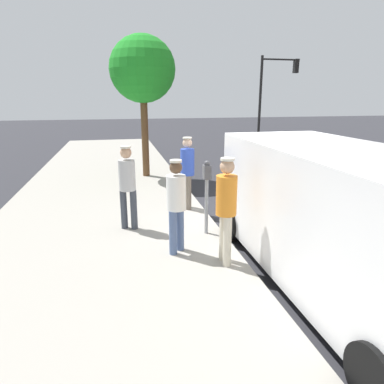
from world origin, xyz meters
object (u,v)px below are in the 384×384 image
at_px(pedestrian_in_white, 176,201).
at_px(pedestrian_in_blue, 187,168).
at_px(parked_van, 341,216).
at_px(traffic_light_corner, 274,86).
at_px(pedestrian_in_gray, 127,182).
at_px(parking_meter_near, 207,185).
at_px(street_tree, 143,70).
at_px(pedestrian_in_orange, 226,204).

bearing_deg(pedestrian_in_white, pedestrian_in_blue, -106.20).
height_order(parked_van, traffic_light_corner, traffic_light_corner).
distance_m(pedestrian_in_white, pedestrian_in_gray, 1.56).
relative_size(parking_meter_near, parked_van, 0.29).
xyz_separation_m(pedestrian_in_white, street_tree, (-0.01, -6.34, 2.59)).
height_order(pedestrian_in_blue, traffic_light_corner, traffic_light_corner).
bearing_deg(pedestrian_in_orange, pedestrian_in_white, -39.14).
distance_m(traffic_light_corner, street_tree, 11.59).
relative_size(pedestrian_in_orange, pedestrian_in_blue, 1.01).
xyz_separation_m(pedestrian_in_blue, street_tree, (0.69, -3.92, 2.53)).
relative_size(pedestrian_in_gray, street_tree, 0.38).
bearing_deg(pedestrian_in_gray, traffic_light_corner, -125.73).
relative_size(traffic_light_corner, street_tree, 1.11).
relative_size(pedestrian_in_white, pedestrian_in_orange, 0.94).
bearing_deg(pedestrian_in_orange, pedestrian_in_blue, -89.65).
bearing_deg(pedestrian_in_blue, street_tree, -80.04).
bearing_deg(street_tree, pedestrian_in_orange, 95.83).
xyz_separation_m(parking_meter_near, parked_van, (-1.50, 2.15, -0.03)).
xyz_separation_m(pedestrian_in_gray, street_tree, (-0.80, -5.00, 2.55)).
height_order(pedestrian_in_gray, pedestrian_in_blue, pedestrian_in_blue).
height_order(pedestrian_in_white, parked_van, parked_van).
bearing_deg(pedestrian_in_white, pedestrian_in_orange, 140.86).
height_order(pedestrian_in_orange, street_tree, street_tree).
height_order(parking_meter_near, pedestrian_in_white, pedestrian_in_white).
distance_m(parking_meter_near, parked_van, 2.62).
bearing_deg(pedestrian_in_blue, pedestrian_in_white, 73.80).
bearing_deg(street_tree, parking_meter_near, 97.43).
relative_size(pedestrian_in_white, pedestrian_in_blue, 0.95).
xyz_separation_m(pedestrian_in_blue, parked_van, (-1.54, 3.83, -0.03)).
bearing_deg(pedestrian_in_gray, pedestrian_in_blue, -144.28).
bearing_deg(parking_meter_near, parked_van, 124.92).
xyz_separation_m(parking_meter_near, pedestrian_in_gray, (1.53, -0.61, -0.01)).
height_order(pedestrian_in_white, traffic_light_corner, traffic_light_corner).
distance_m(pedestrian_in_orange, parked_van, 1.73).
bearing_deg(street_tree, pedestrian_in_gray, 80.87).
bearing_deg(street_tree, pedestrian_in_blue, 99.96).
xyz_separation_m(pedestrian_in_orange, parked_van, (-1.52, 0.83, -0.04)).
bearing_deg(traffic_light_corner, pedestrian_in_white, 59.20).
relative_size(parking_meter_near, pedestrian_in_orange, 0.84).
bearing_deg(pedestrian_in_white, traffic_light_corner, -120.80).
height_order(parking_meter_near, pedestrian_in_gray, pedestrian_in_gray).
height_order(pedestrian_in_gray, street_tree, street_tree).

